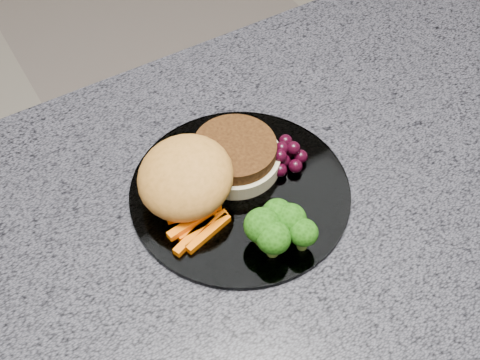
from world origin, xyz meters
TOP-DOWN VIEW (x-y plane):
  - countertop at (0.00, 0.00)m, footprint 1.20×0.60m
  - plate at (0.01, 0.04)m, footprint 0.26×0.26m
  - burger at (-0.02, 0.06)m, footprint 0.21×0.15m
  - carrot_sticks at (-0.06, 0.01)m, footprint 0.08×0.05m
  - broccoli at (0.01, -0.05)m, footprint 0.07×0.07m
  - grape_bunch at (0.08, 0.05)m, footprint 0.06×0.06m

SIDE VIEW (x-z plane):
  - countertop at x=0.00m, z-range 0.86..0.90m
  - plate at x=0.01m, z-range 0.90..0.91m
  - carrot_sticks at x=-0.06m, z-range 0.90..0.92m
  - grape_bunch at x=0.08m, z-range 0.90..0.93m
  - burger at x=-0.02m, z-range 0.90..0.96m
  - broccoli at x=0.01m, z-range 0.91..0.96m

